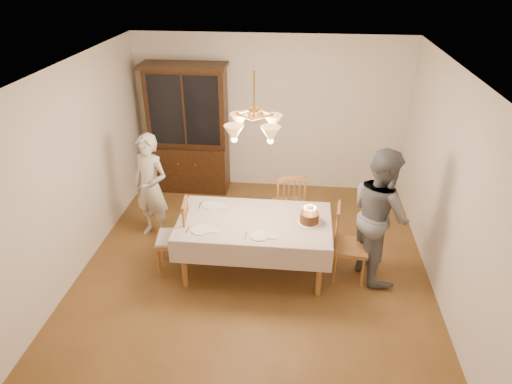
# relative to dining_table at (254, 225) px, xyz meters

# --- Properties ---
(ground) EXTENTS (5.00, 5.00, 0.00)m
(ground) POSITION_rel_dining_table_xyz_m (0.00, 0.00, -0.68)
(ground) COLOR brown
(ground) RESTS_ON ground
(room_shell) EXTENTS (5.00, 5.00, 5.00)m
(room_shell) POSITION_rel_dining_table_xyz_m (0.00, 0.00, 0.90)
(room_shell) COLOR white
(room_shell) RESTS_ON ground
(dining_table) EXTENTS (1.90, 1.10, 0.76)m
(dining_table) POSITION_rel_dining_table_xyz_m (0.00, 0.00, 0.00)
(dining_table) COLOR brown
(dining_table) RESTS_ON ground
(china_hutch) EXTENTS (1.38, 0.54, 2.16)m
(china_hutch) POSITION_rel_dining_table_xyz_m (-1.35, 2.25, 0.36)
(china_hutch) COLOR black
(china_hutch) RESTS_ON ground
(chair_far_side) EXTENTS (0.52, 0.50, 1.00)m
(chair_far_side) POSITION_rel_dining_table_xyz_m (0.40, 0.95, -0.24)
(chair_far_side) COLOR brown
(chair_far_side) RESTS_ON ground
(chair_left_end) EXTENTS (0.47, 0.49, 1.00)m
(chair_left_end) POSITION_rel_dining_table_xyz_m (-1.03, -0.07, -0.23)
(chair_left_end) COLOR brown
(chair_left_end) RESTS_ON ground
(chair_right_end) EXTENTS (0.46, 0.48, 1.00)m
(chair_right_end) POSITION_rel_dining_table_xyz_m (1.20, -0.01, -0.24)
(chair_right_end) COLOR brown
(chair_right_end) RESTS_ON ground
(elderly_woman) EXTENTS (0.67, 0.56, 1.56)m
(elderly_woman) POSITION_rel_dining_table_xyz_m (-1.53, 0.68, 0.10)
(elderly_woman) COLOR beige
(elderly_woman) RESTS_ON ground
(adult_in_grey) EXTENTS (0.91, 1.01, 1.73)m
(adult_in_grey) POSITION_rel_dining_table_xyz_m (1.54, 0.12, 0.18)
(adult_in_grey) COLOR slate
(adult_in_grey) RESTS_ON ground
(birthday_cake) EXTENTS (0.30, 0.30, 0.22)m
(birthday_cake) POSITION_rel_dining_table_xyz_m (0.68, 0.01, 0.14)
(birthday_cake) COLOR white
(birthday_cake) RESTS_ON dining_table
(place_setting_near_left) EXTENTS (0.39, 0.24, 0.02)m
(place_setting_near_left) POSITION_rel_dining_table_xyz_m (-0.60, -0.30, 0.08)
(place_setting_near_left) COLOR white
(place_setting_near_left) RESTS_ON dining_table
(place_setting_near_right) EXTENTS (0.38, 0.23, 0.02)m
(place_setting_near_right) POSITION_rel_dining_table_xyz_m (0.11, -0.35, 0.08)
(place_setting_near_right) COLOR white
(place_setting_near_right) RESTS_ON dining_table
(place_setting_far_left) EXTENTS (0.37, 0.23, 0.02)m
(place_setting_far_left) POSITION_rel_dining_table_xyz_m (-0.58, 0.29, 0.08)
(place_setting_far_left) COLOR white
(place_setting_far_left) RESTS_ON dining_table
(chandelier) EXTENTS (0.62, 0.62, 0.73)m
(chandelier) POSITION_rel_dining_table_xyz_m (-0.00, -0.00, 1.29)
(chandelier) COLOR #BF8C3F
(chandelier) RESTS_ON ground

